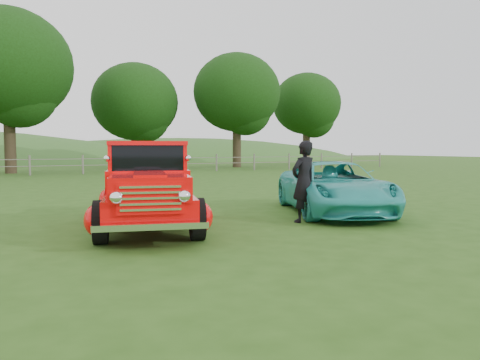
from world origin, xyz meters
name	(u,v)px	position (x,y,z in m)	size (l,w,h in m)	color
ground	(239,231)	(0.00, 0.00, 0.00)	(140.00, 140.00, 0.00)	#284C14
distant_hills	(11,195)	(-4.08, 59.46, -4.55)	(116.00, 60.00, 18.00)	#315B21
fence_line	(83,164)	(0.00, 22.00, 0.60)	(48.00, 0.12, 1.20)	#6D665C
tree_near_west	(7,66)	(-4.00, 25.00, 6.80)	(8.00, 8.00, 10.42)	black
tree_near_east	(135,102)	(5.00, 29.00, 5.25)	(6.80, 6.80, 8.33)	black
tree_mid_east	(237,93)	(13.00, 27.00, 6.17)	(7.20, 7.20, 9.44)	black
tree_far_east	(307,104)	(22.00, 30.00, 5.86)	(6.60, 6.60, 8.86)	black
red_pickup	(148,189)	(-1.48, 1.23, 0.80)	(3.08, 5.26, 1.78)	black
teal_sedan	(334,187)	(3.30, 1.27, 0.65)	(2.16, 4.68, 1.30)	teal
man	(304,182)	(1.80, 0.41, 0.90)	(0.66, 0.43, 1.80)	black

